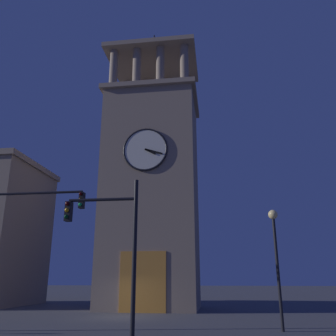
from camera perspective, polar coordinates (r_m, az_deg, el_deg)
The scene contains 5 objects.
ground_plane at distance 23.28m, azimuth -7.60°, elevation -22.46°, with size 200.00×200.00×0.00m, color #4C4C51.
clocktower at distance 29.40m, azimuth -2.55°, elevation -3.39°, with size 7.81×6.84×24.18m.
traffic_signal_mid at distance 18.24m, azimuth -22.64°, elevation -9.04°, with size 4.52×0.41×6.46m.
traffic_signal_far at distance 13.48m, azimuth -8.91°, elevation -10.77°, with size 2.80×0.41×5.77m.
street_lamp at distance 17.52m, azimuth 16.78°, elevation -11.62°, with size 0.44×0.44×5.29m.
Camera 1 is at (-5.88, 22.42, 2.18)m, focal length 38.21 mm.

